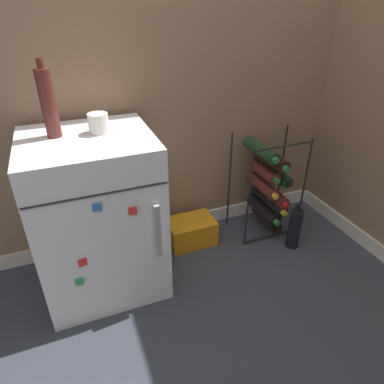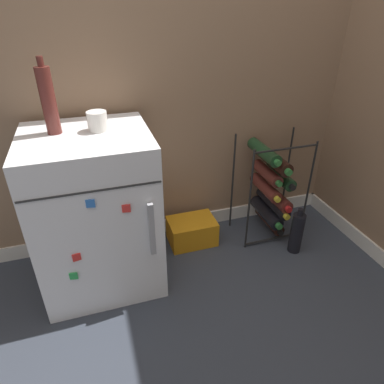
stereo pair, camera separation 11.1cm
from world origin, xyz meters
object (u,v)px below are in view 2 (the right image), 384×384
(fridge_top_cup, at_px, (97,121))
(loose_bottle_floor, at_px, (297,233))
(fridge_top_bottle, at_px, (48,100))
(wine_rack, at_px, (271,188))
(soda_box, at_px, (192,231))
(mini_fridge, at_px, (97,213))

(fridge_top_cup, distance_m, loose_bottle_floor, 1.27)
(fridge_top_cup, xyz_separation_m, fridge_top_bottle, (-0.19, 0.03, 0.10))
(wine_rack, bearing_deg, loose_bottle_floor, -73.92)
(wine_rack, bearing_deg, soda_box, 175.70)
(soda_box, height_order, loose_bottle_floor, loose_bottle_floor)
(mini_fridge, distance_m, fridge_top_cup, 0.46)
(fridge_top_bottle, bearing_deg, soda_box, 6.87)
(soda_box, bearing_deg, fridge_top_bottle, -173.13)
(wine_rack, distance_m, fridge_top_bottle, 1.32)
(wine_rack, relative_size, fridge_top_cup, 7.34)
(wine_rack, xyz_separation_m, fridge_top_bottle, (-1.15, -0.04, 0.64))
(mini_fridge, bearing_deg, fridge_top_cup, 24.16)
(soda_box, distance_m, loose_bottle_floor, 0.62)
(soda_box, bearing_deg, mini_fridge, -165.96)
(mini_fridge, distance_m, fridge_top_bottle, 0.57)
(mini_fridge, height_order, wine_rack, mini_fridge)
(wine_rack, distance_m, fridge_top_cup, 1.11)
(wine_rack, distance_m, loose_bottle_floor, 0.31)
(wine_rack, xyz_separation_m, soda_box, (-0.49, 0.04, -0.24))
(soda_box, xyz_separation_m, fridge_top_cup, (-0.47, -0.10, 0.78))
(mini_fridge, xyz_separation_m, fridge_top_bottle, (-0.12, 0.06, 0.55))
(wine_rack, bearing_deg, mini_fridge, -174.60)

